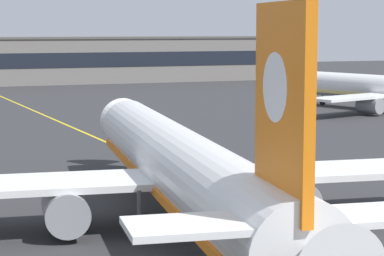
{
  "coord_description": "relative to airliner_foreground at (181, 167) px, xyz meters",
  "views": [
    {
      "loc": [
        -19.59,
        -26.08,
        10.76
      ],
      "look_at": [
        -2.94,
        17.81,
        4.83
      ],
      "focal_mm": 74.04,
      "sensor_mm": 36.0,
      "label": 1
    }
  ],
  "objects": [
    {
      "name": "safety_cone_by_nose_gear",
      "position": [
        0.31,
        16.23,
        -3.11
      ],
      "size": [
        0.44,
        0.44,
        0.55
      ],
      "color": "orange",
      "rests_on": "ground"
    },
    {
      "name": "taxiway_centreline",
      "position": [
        5.33,
        16.82,
        -3.37
      ],
      "size": [
        9.23,
        179.79,
        0.01
      ],
      "primitive_type": "cube",
      "rotation": [
        0.0,
        0.0,
        0.05
      ],
      "color": "yellow",
      "rests_on": "ground"
    },
    {
      "name": "airliner_foreground",
      "position": [
        0.0,
        0.0,
        0.0
      ],
      "size": [
        32.35,
        41.48,
        11.65
      ],
      "color": "white",
      "rests_on": "ground"
    }
  ]
}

